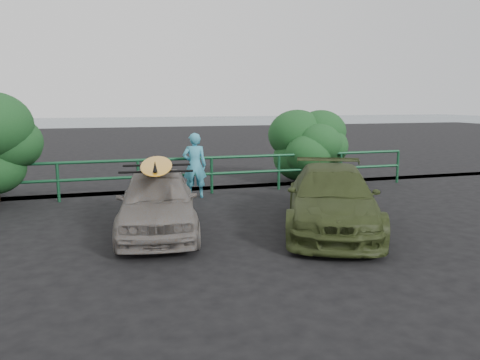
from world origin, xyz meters
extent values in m
plane|color=black|center=(0.00, 0.00, 0.00)|extent=(80.00, 80.00, 0.00)
plane|color=slate|center=(0.00, 60.00, 0.00)|extent=(200.00, 200.00, 0.00)
imported|color=slate|center=(-0.91, 1.46, 0.62)|extent=(1.95, 3.83, 1.25)
imported|color=#323E1B|center=(2.46, 0.73, 0.62)|extent=(3.36, 4.62, 1.24)
imported|color=teal|center=(0.44, 4.58, 0.86)|extent=(0.69, 0.51, 1.72)
ellipsoid|color=orange|center=(-0.91, 1.46, 1.34)|extent=(0.98, 2.94, 0.09)
camera|label=1|loc=(-1.93, -7.51, 2.54)|focal=35.00mm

